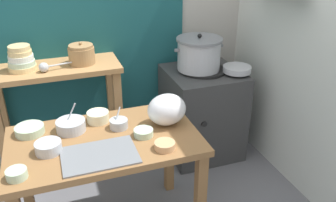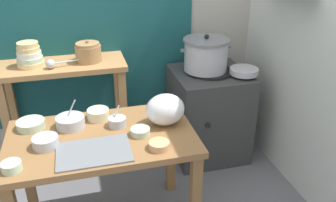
# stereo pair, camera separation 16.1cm
# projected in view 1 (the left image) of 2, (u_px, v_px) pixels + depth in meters

# --- Properties ---
(wall_back) EXTENTS (4.40, 0.12, 2.60)m
(wall_back) POSITION_uv_depth(u_px,v_px,m) (95.00, 1.00, 2.78)
(wall_back) COLOR #B2ADA3
(wall_back) RESTS_ON ground
(wall_right) EXTENTS (0.30, 3.20, 2.60)m
(wall_right) POSITION_uv_depth(u_px,v_px,m) (309.00, 13.00, 2.41)
(wall_right) COLOR silver
(wall_right) RESTS_ON ground
(prep_table) EXTENTS (1.10, 0.66, 0.72)m
(prep_table) POSITION_uv_depth(u_px,v_px,m) (106.00, 154.00, 2.11)
(prep_table) COLOR olive
(prep_table) RESTS_ON ground
(back_shelf_table) EXTENTS (0.96, 0.40, 0.90)m
(back_shelf_table) POSITION_uv_depth(u_px,v_px,m) (58.00, 94.00, 2.71)
(back_shelf_table) COLOR #B27F4C
(back_shelf_table) RESTS_ON ground
(stove_block) EXTENTS (0.60, 0.61, 0.78)m
(stove_block) POSITION_uv_depth(u_px,v_px,m) (202.00, 112.00, 3.08)
(stove_block) COLOR #383838
(stove_block) RESTS_ON ground
(steamer_pot) EXTENTS (0.42, 0.37, 0.30)m
(steamer_pot) POSITION_uv_depth(u_px,v_px,m) (199.00, 54.00, 2.85)
(steamer_pot) COLOR #B7BABF
(steamer_pot) RESTS_ON stove_block
(clay_pot) EXTENTS (0.19, 0.19, 0.17)m
(clay_pot) POSITION_uv_depth(u_px,v_px,m) (82.00, 54.00, 2.64)
(clay_pot) COLOR #A37A4C
(clay_pot) RESTS_ON back_shelf_table
(bowl_stack_enamel) EXTENTS (0.20, 0.20, 0.18)m
(bowl_stack_enamel) POSITION_uv_depth(u_px,v_px,m) (21.00, 59.00, 2.52)
(bowl_stack_enamel) COLOR #E5C684
(bowl_stack_enamel) RESTS_ON back_shelf_table
(ladle) EXTENTS (0.29, 0.09, 0.07)m
(ladle) POSITION_uv_depth(u_px,v_px,m) (46.00, 67.00, 2.51)
(ladle) COLOR #B7BABF
(ladle) RESTS_ON back_shelf_table
(serving_tray) EXTENTS (0.40, 0.28, 0.01)m
(serving_tray) POSITION_uv_depth(u_px,v_px,m) (100.00, 155.00, 1.89)
(serving_tray) COLOR slate
(serving_tray) RESTS_ON prep_table
(plastic_bag) EXTENTS (0.24, 0.19, 0.20)m
(plastic_bag) POSITION_uv_depth(u_px,v_px,m) (167.00, 110.00, 2.17)
(plastic_bag) COLOR white
(plastic_bag) RESTS_ON prep_table
(wide_pan) EXTENTS (0.23, 0.23, 0.05)m
(wide_pan) POSITION_uv_depth(u_px,v_px,m) (237.00, 69.00, 2.84)
(wide_pan) COLOR #B7BABF
(wide_pan) RESTS_ON stove_block
(prep_bowl_0) EXTENTS (0.17, 0.17, 0.17)m
(prep_bowl_0) POSITION_uv_depth(u_px,v_px,m) (71.00, 125.00, 2.12)
(prep_bowl_0) COLOR #B7BABF
(prep_bowl_0) RESTS_ON prep_table
(prep_bowl_1) EXTENTS (0.10, 0.10, 0.05)m
(prep_bowl_1) POSITION_uv_depth(u_px,v_px,m) (17.00, 174.00, 1.72)
(prep_bowl_1) COLOR #B7D1AD
(prep_bowl_1) RESTS_ON prep_table
(prep_bowl_2) EXTENTS (0.14, 0.14, 0.06)m
(prep_bowl_2) POSITION_uv_depth(u_px,v_px,m) (48.00, 147.00, 1.92)
(prep_bowl_2) COLOR #B7BABF
(prep_bowl_2) RESTS_ON prep_table
(prep_bowl_3) EXTENTS (0.12, 0.12, 0.04)m
(prep_bowl_3) POSITION_uv_depth(u_px,v_px,m) (165.00, 145.00, 1.95)
(prep_bowl_3) COLOR tan
(prep_bowl_3) RESTS_ON prep_table
(prep_bowl_4) EXTENTS (0.17, 0.17, 0.05)m
(prep_bowl_4) POSITION_uv_depth(u_px,v_px,m) (30.00, 130.00, 2.09)
(prep_bowl_4) COLOR #B7D1AD
(prep_bowl_4) RESTS_ON prep_table
(prep_bowl_5) EXTENTS (0.12, 0.12, 0.04)m
(prep_bowl_5) POSITION_uv_depth(u_px,v_px,m) (143.00, 132.00, 2.07)
(prep_bowl_5) COLOR #B7D1AD
(prep_bowl_5) RESTS_ON prep_table
(prep_bowl_6) EXTENTS (0.14, 0.14, 0.07)m
(prep_bowl_6) POSITION_uv_depth(u_px,v_px,m) (98.00, 116.00, 2.22)
(prep_bowl_6) COLOR beige
(prep_bowl_6) RESTS_ON prep_table
(prep_bowl_7) EXTENTS (0.11, 0.11, 0.13)m
(prep_bowl_7) POSITION_uv_depth(u_px,v_px,m) (119.00, 123.00, 2.15)
(prep_bowl_7) COLOR #B7BABF
(prep_bowl_7) RESTS_ON prep_table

